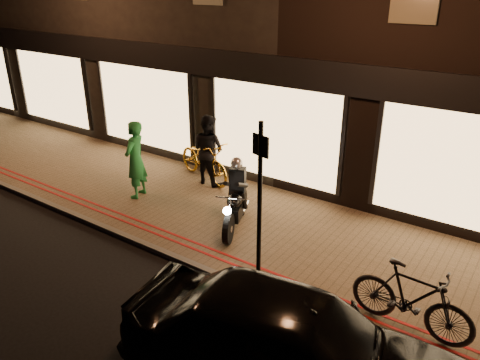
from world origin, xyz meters
name	(u,v)px	position (x,y,z in m)	size (l,w,h in m)	color
ground	(169,260)	(0.00, 0.00, 0.00)	(90.00, 90.00, 0.00)	black
sidewalk	(228,218)	(0.00, 2.00, 0.06)	(50.00, 4.00, 0.12)	brown
kerb_stone	(170,256)	(0.00, 0.05, 0.06)	(50.00, 0.14, 0.12)	#59544C
red_kerb_lines	(187,243)	(0.00, 0.55, 0.12)	(50.00, 0.26, 0.01)	maroon
building_row	(361,10)	(0.00, 8.99, 4.25)	(48.00, 10.11, 8.50)	black
motorcycle	(236,202)	(0.44, 1.69, 0.73)	(0.90, 1.84, 1.59)	black
sign_post	(260,198)	(1.95, 0.25, 1.80)	(0.35, 0.11, 3.00)	black
bicycle_gold	(204,160)	(-1.80, 3.38, 0.68)	(0.74, 2.13, 1.12)	gold
bicycle_dark	(412,299)	(4.52, 0.55, 0.69)	(0.53, 1.89, 1.14)	black
person_green	(135,160)	(-2.49, 1.59, 1.09)	(0.71, 0.46, 1.94)	#228039
person_dark	(208,150)	(-1.56, 3.27, 1.05)	(0.91, 0.71, 1.87)	black
parked_car	(293,348)	(3.59, -1.46, 0.79)	(1.86, 4.62, 1.57)	black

